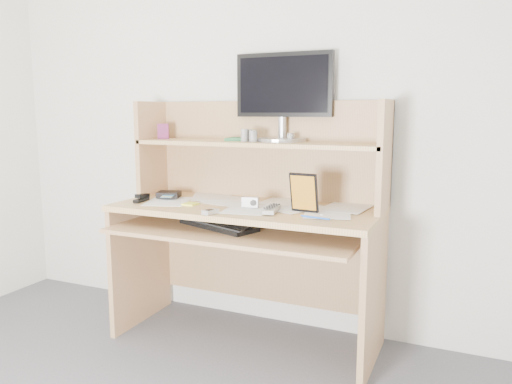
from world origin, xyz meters
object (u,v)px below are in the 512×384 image
at_px(game_case, 304,193).
at_px(monitor, 283,94).
at_px(keyboard, 218,224).
at_px(desk, 252,214).
at_px(tv_remote, 272,209).

xyz_separation_m(game_case, monitor, (-0.23, 0.31, 0.48)).
relative_size(keyboard, monitor, 0.86).
bearing_deg(desk, keyboard, -118.42).
distance_m(desk, game_case, 0.40).
height_order(game_case, monitor, monitor).
xyz_separation_m(keyboard, game_case, (0.44, 0.05, 0.19)).
height_order(tv_remote, game_case, game_case).
xyz_separation_m(tv_remote, game_case, (0.15, 0.03, 0.09)).
relative_size(keyboard, game_case, 2.45).
height_order(desk, tv_remote, desk).
bearing_deg(keyboard, desk, 82.11).
bearing_deg(keyboard, tv_remote, 23.90).
distance_m(desk, keyboard, 0.22).
distance_m(keyboard, tv_remote, 0.31).
distance_m(keyboard, game_case, 0.49).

